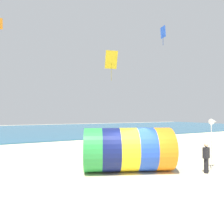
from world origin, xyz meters
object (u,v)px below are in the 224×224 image
(bystander_near_water, at_px, (109,143))
(beach_flag, at_px, (213,124))
(kite_yellow_diamond, at_px, (111,60))
(kite_handler, at_px, (206,158))
(giant_inflatable_tube, at_px, (128,149))
(kite_blue_diamond, at_px, (163,33))

(bystander_near_water, xyz_separation_m, beach_flag, (3.29, -7.05, 1.76))
(bystander_near_water, bearing_deg, kite_yellow_diamond, -99.16)
(kite_handler, bearing_deg, kite_yellow_diamond, 109.87)
(kite_yellow_diamond, xyz_separation_m, beach_flag, (3.37, -6.56, -4.95))
(kite_handler, height_order, bystander_near_water, bystander_near_water)
(giant_inflatable_tube, bearing_deg, beach_flag, -25.36)
(giant_inflatable_tube, xyz_separation_m, bystander_near_water, (1.23, 4.91, -0.32))
(giant_inflatable_tube, distance_m, bystander_near_water, 5.07)
(giant_inflatable_tube, height_order, bystander_near_water, giant_inflatable_tube)
(giant_inflatable_tube, distance_m, beach_flag, 5.21)
(kite_yellow_diamond, bearing_deg, kite_handler, -70.13)
(giant_inflatable_tube, height_order, beach_flag, beach_flag)
(kite_handler, bearing_deg, kite_blue_diamond, 95.32)
(kite_handler, relative_size, bystander_near_water, 0.94)
(giant_inflatable_tube, xyz_separation_m, beach_flag, (4.52, -2.14, 1.44))
(giant_inflatable_tube, relative_size, kite_yellow_diamond, 2.35)
(kite_handler, xyz_separation_m, beach_flag, (0.92, 0.21, 1.82))
(kite_handler, distance_m, bystander_near_water, 7.64)
(giant_inflatable_tube, relative_size, kite_handler, 3.35)
(kite_blue_diamond, distance_m, kite_yellow_diamond, 4.43)
(kite_handler, distance_m, kite_blue_diamond, 8.66)
(bystander_near_water, bearing_deg, kite_blue_diamond, -63.33)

